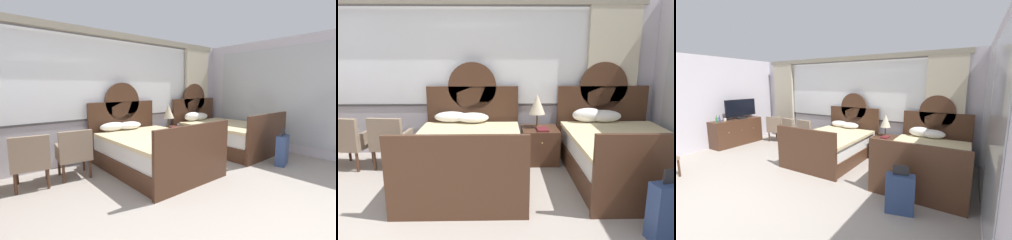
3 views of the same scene
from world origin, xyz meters
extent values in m
cube|color=silver|center=(0.00, 4.19, 1.35)|extent=(6.83, 0.07, 2.70)
cube|color=#575459|center=(0.00, 4.15, 1.72)|extent=(4.82, 0.02, 1.71)
cube|color=white|center=(0.00, 4.14, 1.72)|extent=(4.74, 0.02, 1.63)
cube|color=#C1B79E|center=(2.63, 4.06, 1.30)|extent=(0.86, 0.08, 2.60)
cube|color=gray|center=(0.00, 4.06, 2.62)|extent=(6.29, 0.10, 0.12)
cube|color=silver|center=(3.45, 1.78, 1.35)|extent=(0.07, 4.76, 2.70)
cube|color=#B2B7BC|center=(3.41, 2.08, 1.35)|extent=(0.01, 3.33, 2.27)
cube|color=#472B1C|center=(0.22, 2.94, 0.15)|extent=(1.49, 2.11, 0.30)
cube|color=white|center=(0.22, 2.94, 0.45)|extent=(1.43, 2.01, 0.29)
cube|color=beige|center=(0.22, 2.86, 0.62)|extent=(1.53, 1.91, 0.06)
cube|color=#472B1C|center=(0.22, 4.02, 0.62)|extent=(1.57, 0.06, 1.23)
cylinder|color=#472B1C|center=(0.22, 4.02, 1.23)|extent=(0.82, 0.06, 0.82)
cube|color=#472B1C|center=(0.22, 1.85, 0.49)|extent=(1.57, 0.06, 0.99)
ellipsoid|color=white|center=(-0.12, 3.81, 0.74)|extent=(0.57, 0.26, 0.18)
ellipsoid|color=white|center=(0.24, 3.76, 0.74)|extent=(0.54, 0.31, 0.17)
cube|color=#472B1C|center=(2.48, 2.94, 0.15)|extent=(1.49, 2.11, 0.30)
cube|color=white|center=(2.48, 2.94, 0.45)|extent=(1.43, 2.01, 0.29)
cube|color=beige|center=(2.48, 2.86, 0.62)|extent=(1.53, 1.91, 0.06)
cube|color=#472B1C|center=(2.48, 4.02, 0.62)|extent=(1.57, 0.06, 1.23)
cylinder|color=#472B1C|center=(2.48, 4.02, 1.23)|extent=(0.82, 0.06, 0.82)
cube|color=#472B1C|center=(2.48, 1.85, 0.49)|extent=(1.57, 0.06, 0.99)
ellipsoid|color=white|center=(2.17, 3.77, 0.77)|extent=(0.52, 0.27, 0.24)
ellipsoid|color=white|center=(2.45, 3.77, 0.75)|extent=(0.56, 0.29, 0.20)
cube|color=#472B1C|center=(1.35, 3.67, 0.29)|extent=(0.59, 0.59, 0.57)
sphere|color=tan|center=(1.35, 3.36, 0.41)|extent=(0.02, 0.02, 0.02)
cylinder|color=brown|center=(1.31, 3.74, 0.58)|extent=(0.14, 0.14, 0.02)
cylinder|color=brown|center=(1.31, 3.74, 0.70)|extent=(0.03, 0.03, 0.21)
cone|color=beige|center=(1.31, 3.74, 0.97)|extent=(0.27, 0.27, 0.33)
cube|color=maroon|center=(1.38, 3.55, 0.59)|extent=(0.18, 0.26, 0.03)
cube|color=#84705B|center=(-1.03, 3.51, 0.37)|extent=(0.58, 0.58, 0.10)
cube|color=#84705B|center=(-1.05, 3.29, 0.63)|extent=(0.53, 0.14, 0.42)
cube|color=#84705B|center=(-0.80, 3.48, 0.50)|extent=(0.11, 0.47, 0.16)
cube|color=#84705B|center=(-1.26, 3.54, 0.50)|extent=(0.11, 0.47, 0.16)
cylinder|color=#472B1C|center=(-0.80, 3.70, 0.16)|extent=(0.04, 0.04, 0.32)
cylinder|color=#472B1C|center=(-1.22, 3.74, 0.16)|extent=(0.04, 0.04, 0.32)
cylinder|color=#472B1C|center=(-0.84, 3.28, 0.16)|extent=(0.04, 0.04, 0.32)
cylinder|color=#472B1C|center=(-1.26, 3.32, 0.16)|extent=(0.04, 0.04, 0.32)
cube|color=#84705B|center=(-1.68, 3.51, 0.37)|extent=(0.60, 0.60, 0.10)
cube|color=#84705B|center=(-1.71, 3.29, 0.63)|extent=(0.53, 0.17, 0.42)
cube|color=#84705B|center=(-1.45, 3.47, 0.50)|extent=(0.14, 0.47, 0.16)
cube|color=#84705B|center=(-1.90, 3.55, 0.50)|extent=(0.14, 0.47, 0.16)
cylinder|color=#472B1C|center=(-1.43, 3.68, 0.16)|extent=(0.04, 0.04, 0.32)
cylinder|color=#472B1C|center=(-1.85, 3.75, 0.16)|extent=(0.04, 0.04, 0.32)
cylinder|color=#472B1C|center=(-1.50, 3.27, 0.16)|extent=(0.04, 0.04, 0.32)
cylinder|color=#472B1C|center=(-1.92, 3.34, 0.16)|extent=(0.04, 0.04, 0.32)
cube|color=navy|center=(2.37, 1.47, 0.30)|extent=(0.45, 0.27, 0.59)
cube|color=#232326|center=(2.37, 1.47, 0.67)|extent=(0.23, 0.07, 0.15)
cylinder|color=black|center=(2.20, 1.43, 0.03)|extent=(0.05, 0.03, 0.05)
cylinder|color=black|center=(2.53, 1.51, 0.03)|extent=(0.05, 0.03, 0.05)
camera|label=1|loc=(-2.32, -0.53, 1.53)|focal=25.07mm
camera|label=2|loc=(0.68, -1.28, 1.88)|focal=33.21mm
camera|label=3|loc=(3.17, -1.50, 1.91)|focal=23.06mm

